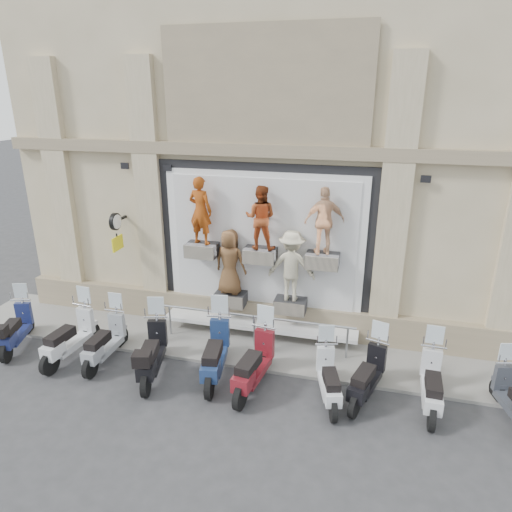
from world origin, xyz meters
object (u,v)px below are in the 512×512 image
object	(u,v)px
scooter_b	(68,328)
scooter_a	(14,321)
scooter_c	(104,333)
scooter_h	(368,367)
scooter_f	(254,354)
guard_rail	(254,332)
clock_sign_bracket	(116,227)
scooter_d	(152,343)
scooter_e	(215,343)
scooter_i	(433,375)
scooter_g	(329,370)

from	to	relation	value
scooter_b	scooter_a	bearing A→B (deg)	-177.80
scooter_c	scooter_h	xyz separation A→B (m)	(6.12, 0.13, 0.00)
scooter_h	scooter_f	bearing A→B (deg)	-156.81
scooter_c	guard_rail	bearing A→B (deg)	23.50
clock_sign_bracket	scooter_d	world-z (taller)	clock_sign_bracket
scooter_a	clock_sign_bracket	bearing A→B (deg)	26.42
scooter_c	scooter_e	distance (m)	2.77
scooter_a	scooter_d	distance (m)	3.91
scooter_a	scooter_e	distance (m)	5.31
clock_sign_bracket	scooter_f	distance (m)	5.16
scooter_h	scooter_i	world-z (taller)	scooter_i
scooter_a	scooter_b	bearing A→B (deg)	-21.29
clock_sign_bracket	scooter_e	world-z (taller)	clock_sign_bracket
guard_rail	scooter_h	xyz separation A→B (m)	(2.81, -1.35, 0.31)
scooter_f	scooter_d	bearing A→B (deg)	-169.45
scooter_b	scooter_d	xyz separation A→B (m)	(2.27, -0.17, 0.02)
scooter_h	scooter_d	bearing A→B (deg)	-158.13
scooter_d	scooter_i	distance (m)	6.05
scooter_d	clock_sign_bracket	bearing A→B (deg)	117.71
scooter_b	scooter_d	bearing A→B (deg)	0.89
scooter_d	scooter_b	bearing A→B (deg)	161.75
scooter_i	scooter_c	bearing A→B (deg)	-176.37
scooter_h	scooter_i	distance (m)	1.28
guard_rail	scooter_c	world-z (taller)	scooter_c
clock_sign_bracket	scooter_b	xyz separation A→B (m)	(-0.32, -2.02, -1.98)
scooter_a	scooter_i	size ratio (longest dim) A/B	0.97
scooter_b	scooter_i	xyz separation A→B (m)	(8.31, 0.24, -0.04)
guard_rail	scooter_f	bearing A→B (deg)	-75.42
scooter_i	scooter_f	bearing A→B (deg)	-173.28
scooter_d	scooter_g	size ratio (longest dim) A/B	1.14
scooter_g	clock_sign_bracket	bearing A→B (deg)	145.80
scooter_e	scooter_h	xyz separation A→B (m)	(3.35, 0.06, -0.09)
scooter_a	scooter_b	xyz separation A→B (m)	(1.63, -0.08, 0.06)
scooter_c	scooter_i	bearing A→B (deg)	0.74
scooter_e	scooter_h	size ratio (longest dim) A/B	1.12
guard_rail	clock_sign_bracket	size ratio (longest dim) A/B	4.96
scooter_d	scooter_i	size ratio (longest dim) A/B	1.07
guard_rail	scooter_i	xyz separation A→B (m)	(4.09, -1.31, 0.32)
scooter_a	scooter_h	world-z (taller)	scooter_h
guard_rail	scooter_g	xyz separation A→B (m)	(2.03, -1.61, 0.27)
scooter_d	scooter_f	distance (m)	2.36
scooter_d	scooter_a	bearing A→B (deg)	162.29
scooter_f	scooter_g	bearing A→B (deg)	6.87
scooter_f	scooter_g	distance (m)	1.62
guard_rail	scooter_c	size ratio (longest dim) A/B	2.67
scooter_a	scooter_e	size ratio (longest dim) A/B	0.87
scooter_c	scooter_f	bearing A→B (deg)	-2.32
scooter_e	scooter_i	world-z (taller)	scooter_e
scooter_a	guard_rail	bearing A→B (deg)	-4.31
scooter_e	scooter_g	distance (m)	2.59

